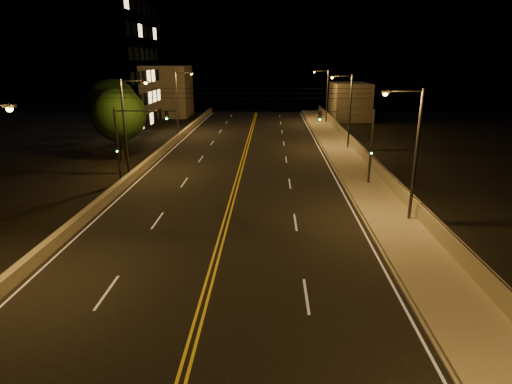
{
  "coord_description": "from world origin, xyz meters",
  "views": [
    {
      "loc": [
        2.84,
        -6.36,
        10.1
      ],
      "look_at": [
        2.0,
        18.0,
        2.5
      ],
      "focal_mm": 30.0,
      "sensor_mm": 36.0,
      "label": 1
    }
  ],
  "objects_px": {
    "streetlight_5": "(127,120)",
    "streetlight_3": "(325,93)",
    "traffic_signal_right": "(360,139)",
    "streetlight_6": "(179,98)",
    "traffic_signal_left": "(129,137)",
    "streetlight_1": "(412,147)",
    "tree_1": "(113,104)",
    "building_tower": "(55,43)",
    "tree_0": "(119,115)",
    "streetlight_2": "(348,107)"
  },
  "relations": [
    {
      "from": "streetlight_6",
      "to": "tree_1",
      "type": "height_order",
      "value": "streetlight_6"
    },
    {
      "from": "streetlight_6",
      "to": "traffic_signal_right",
      "type": "distance_m",
      "value": 32.29
    },
    {
      "from": "tree_0",
      "to": "tree_1",
      "type": "bearing_deg",
      "value": 113.32
    },
    {
      "from": "streetlight_6",
      "to": "traffic_signal_right",
      "type": "bearing_deg",
      "value": -51.88
    },
    {
      "from": "traffic_signal_right",
      "to": "traffic_signal_left",
      "type": "bearing_deg",
      "value": 180.0
    },
    {
      "from": "streetlight_6",
      "to": "building_tower",
      "type": "bearing_deg",
      "value": -179.12
    },
    {
      "from": "traffic_signal_left",
      "to": "tree_0",
      "type": "height_order",
      "value": "tree_0"
    },
    {
      "from": "tree_1",
      "to": "streetlight_2",
      "type": "bearing_deg",
      "value": -2.94
    },
    {
      "from": "streetlight_1",
      "to": "streetlight_3",
      "type": "xyz_separation_m",
      "value": [
        0.0,
        43.84,
        0.0
      ]
    },
    {
      "from": "streetlight_5",
      "to": "streetlight_6",
      "type": "height_order",
      "value": "same"
    },
    {
      "from": "traffic_signal_right",
      "to": "streetlight_5",
      "type": "bearing_deg",
      "value": 170.67
    },
    {
      "from": "streetlight_1",
      "to": "streetlight_2",
      "type": "bearing_deg",
      "value": 90.0
    },
    {
      "from": "streetlight_6",
      "to": "traffic_signal_left",
      "type": "bearing_deg",
      "value": -87.56
    },
    {
      "from": "building_tower",
      "to": "streetlight_3",
      "type": "bearing_deg",
      "value": 15.4
    },
    {
      "from": "tree_1",
      "to": "tree_0",
      "type": "bearing_deg",
      "value": -66.68
    },
    {
      "from": "traffic_signal_left",
      "to": "building_tower",
      "type": "relative_size",
      "value": 0.25
    },
    {
      "from": "streetlight_5",
      "to": "traffic_signal_left",
      "type": "xyz_separation_m",
      "value": [
        1.08,
        -3.27,
        -0.96
      ]
    },
    {
      "from": "traffic_signal_right",
      "to": "tree_0",
      "type": "relative_size",
      "value": 0.85
    },
    {
      "from": "tree_0",
      "to": "building_tower",
      "type": "bearing_deg",
      "value": 129.68
    },
    {
      "from": "traffic_signal_left",
      "to": "streetlight_1",
      "type": "bearing_deg",
      "value": -22.28
    },
    {
      "from": "streetlight_3",
      "to": "streetlight_5",
      "type": "bearing_deg",
      "value": -123.59
    },
    {
      "from": "streetlight_2",
      "to": "streetlight_6",
      "type": "distance_m",
      "value": 23.88
    },
    {
      "from": "streetlight_5",
      "to": "streetlight_3",
      "type": "bearing_deg",
      "value": 56.41
    },
    {
      "from": "streetlight_3",
      "to": "streetlight_5",
      "type": "xyz_separation_m",
      "value": [
        -21.41,
        -32.24,
        0.0
      ]
    },
    {
      "from": "streetlight_1",
      "to": "building_tower",
      "type": "distance_m",
      "value": 50.91
    },
    {
      "from": "streetlight_2",
      "to": "traffic_signal_left",
      "type": "xyz_separation_m",
      "value": [
        -20.32,
        -14.79,
        -0.96
      ]
    },
    {
      "from": "streetlight_3",
      "to": "traffic_signal_left",
      "type": "height_order",
      "value": "streetlight_3"
    },
    {
      "from": "streetlight_1",
      "to": "traffic_signal_left",
      "type": "relative_size",
      "value": 1.34
    },
    {
      "from": "streetlight_2",
      "to": "streetlight_5",
      "type": "xyz_separation_m",
      "value": [
        -21.41,
        -11.52,
        0.0
      ]
    },
    {
      "from": "streetlight_3",
      "to": "traffic_signal_right",
      "type": "relative_size",
      "value": 1.34
    },
    {
      "from": "tree_1",
      "to": "streetlight_6",
      "type": "bearing_deg",
      "value": 57.34
    },
    {
      "from": "tree_0",
      "to": "tree_1",
      "type": "relative_size",
      "value": 0.94
    },
    {
      "from": "traffic_signal_right",
      "to": "tree_0",
      "type": "bearing_deg",
      "value": 158.75
    },
    {
      "from": "streetlight_3",
      "to": "traffic_signal_left",
      "type": "relative_size",
      "value": 1.34
    },
    {
      "from": "building_tower",
      "to": "tree_1",
      "type": "bearing_deg",
      "value": -40.78
    },
    {
      "from": "traffic_signal_right",
      "to": "building_tower",
      "type": "height_order",
      "value": "building_tower"
    },
    {
      "from": "building_tower",
      "to": "traffic_signal_right",
      "type": "bearing_deg",
      "value": -34.79
    },
    {
      "from": "streetlight_3",
      "to": "tree_0",
      "type": "height_order",
      "value": "streetlight_3"
    },
    {
      "from": "traffic_signal_right",
      "to": "streetlight_6",
      "type": "bearing_deg",
      "value": 128.12
    },
    {
      "from": "streetlight_2",
      "to": "streetlight_6",
      "type": "xyz_separation_m",
      "value": [
        -21.41,
        10.59,
        0.0
      ]
    },
    {
      "from": "streetlight_6",
      "to": "tree_1",
      "type": "xyz_separation_m",
      "value": [
        -5.89,
        -9.19,
        0.06
      ]
    },
    {
      "from": "streetlight_5",
      "to": "traffic_signal_right",
      "type": "relative_size",
      "value": 1.34
    },
    {
      "from": "streetlight_2",
      "to": "streetlight_3",
      "type": "relative_size",
      "value": 1.0
    },
    {
      "from": "traffic_signal_left",
      "to": "streetlight_2",
      "type": "bearing_deg",
      "value": 36.05
    },
    {
      "from": "streetlight_2",
      "to": "streetlight_3",
      "type": "xyz_separation_m",
      "value": [
        0.0,
        20.72,
        0.0
      ]
    },
    {
      "from": "streetlight_6",
      "to": "tree_1",
      "type": "relative_size",
      "value": 1.07
    },
    {
      "from": "traffic_signal_left",
      "to": "tree_0",
      "type": "bearing_deg",
      "value": 113.29
    },
    {
      "from": "streetlight_3",
      "to": "tree_1",
      "type": "height_order",
      "value": "streetlight_3"
    },
    {
      "from": "streetlight_5",
      "to": "streetlight_6",
      "type": "xyz_separation_m",
      "value": [
        0.0,
        22.11,
        0.0
      ]
    },
    {
      "from": "streetlight_1",
      "to": "tree_1",
      "type": "relative_size",
      "value": 1.07
    }
  ]
}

